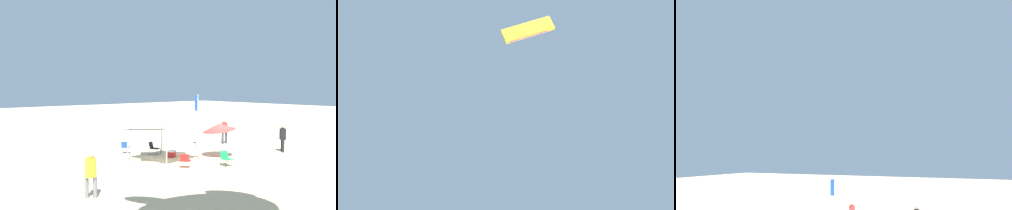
# 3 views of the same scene
# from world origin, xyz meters

# --- Properties ---
(kite_parafoil_yellow) EXTENTS (3.48, 3.06, 2.60)m
(kite_parafoil_yellow) POSITION_xyz_m (4.07, 4.06, 21.83)
(kite_parafoil_yellow) COLOR yellow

